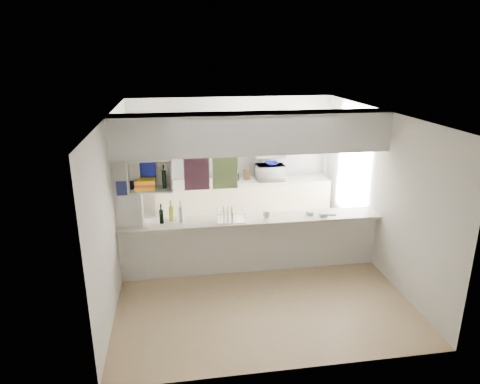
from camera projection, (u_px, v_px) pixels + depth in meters
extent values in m
plane|color=tan|center=(251.00, 269.00, 7.15)|extent=(4.80, 4.80, 0.00)
plane|color=white|center=(253.00, 113.00, 6.34)|extent=(4.80, 4.80, 0.00)
plane|color=silver|center=(232.00, 160.00, 9.00)|extent=(4.20, 0.00, 4.20)
plane|color=silver|center=(115.00, 203.00, 6.44)|extent=(0.00, 4.80, 4.80)
plane|color=silver|center=(377.00, 190.00, 7.05)|extent=(0.00, 4.80, 4.80)
cube|color=silver|center=(252.00, 245.00, 7.01)|extent=(4.20, 0.15, 0.88)
cube|color=#AAA595|center=(252.00, 219.00, 6.87)|extent=(4.20, 0.50, 0.04)
cube|color=white|center=(253.00, 133.00, 6.43)|extent=(4.20, 0.50, 0.60)
cube|color=silver|center=(129.00, 202.00, 6.47)|extent=(0.40, 0.18, 2.60)
cube|color=#191E4C|center=(127.00, 188.00, 6.30)|extent=(0.30, 0.01, 0.22)
cube|color=white|center=(128.00, 203.00, 6.37)|extent=(0.30, 0.01, 0.24)
cube|color=#2E1428|center=(197.00, 171.00, 6.71)|extent=(0.40, 0.02, 0.62)
cube|color=#166356|center=(225.00, 170.00, 6.77)|extent=(0.40, 0.02, 0.62)
cube|color=white|center=(151.00, 190.00, 6.36)|extent=(0.65, 0.35, 0.02)
cube|color=white|center=(149.00, 159.00, 6.21)|extent=(0.65, 0.35, 0.02)
cube|color=white|center=(150.00, 171.00, 6.44)|extent=(0.65, 0.02, 0.50)
cube|color=white|center=(128.00, 175.00, 6.24)|extent=(0.02, 0.35, 0.50)
cube|color=white|center=(171.00, 173.00, 6.33)|extent=(0.02, 0.35, 0.50)
cube|color=#F6AE1B|center=(145.00, 187.00, 6.33)|extent=(0.30, 0.24, 0.05)
cube|color=red|center=(145.00, 184.00, 6.32)|extent=(0.28, 0.22, 0.05)
cube|color=#F6AE1B|center=(145.00, 181.00, 6.30)|extent=(0.30, 0.24, 0.05)
cube|color=#0C1387|center=(147.00, 172.00, 6.39)|extent=(0.26, 0.02, 0.34)
cylinder|color=black|center=(164.00, 179.00, 6.34)|extent=(0.06, 0.06, 0.28)
cube|color=#EDE5C9|center=(243.00, 202.00, 9.01)|extent=(3.60, 0.60, 0.90)
cube|color=#AAA595|center=(243.00, 181.00, 8.87)|extent=(3.60, 0.63, 0.03)
cube|color=silver|center=(241.00, 163.00, 9.04)|extent=(3.60, 0.03, 0.60)
cube|color=#EDE5C9|center=(233.00, 134.00, 8.65)|extent=(2.62, 0.34, 0.72)
cube|color=white|center=(269.00, 153.00, 8.82)|extent=(0.60, 0.46, 0.12)
cube|color=silver|center=(272.00, 157.00, 8.62)|extent=(0.60, 0.02, 0.05)
imported|color=white|center=(270.00, 172.00, 8.86)|extent=(0.58, 0.39, 0.32)
imported|color=#0C1387|center=(271.00, 163.00, 8.79)|extent=(0.27, 0.27, 0.07)
cube|color=silver|center=(231.00, 220.00, 6.79)|extent=(0.45, 0.35, 0.01)
cylinder|color=white|center=(224.00, 213.00, 6.74)|extent=(0.02, 0.22, 0.22)
cylinder|color=white|center=(228.00, 213.00, 6.74)|extent=(0.02, 0.22, 0.22)
cylinder|color=white|center=(232.00, 213.00, 6.75)|extent=(0.02, 0.22, 0.22)
imported|color=white|center=(266.00, 215.00, 6.82)|extent=(0.15, 0.15, 0.09)
cylinder|color=black|center=(161.00, 217.00, 6.63)|extent=(0.07, 0.07, 0.22)
cylinder|color=black|center=(161.00, 207.00, 6.58)|extent=(0.03, 0.03, 0.10)
cylinder|color=#8CA21B|center=(171.00, 214.00, 6.73)|extent=(0.07, 0.07, 0.23)
cylinder|color=#8CA21B|center=(171.00, 204.00, 6.67)|extent=(0.03, 0.03, 0.10)
cylinder|color=silver|center=(181.00, 215.00, 6.67)|extent=(0.07, 0.07, 0.25)
cylinder|color=silver|center=(180.00, 204.00, 6.62)|extent=(0.03, 0.03, 0.10)
cylinder|color=silver|center=(310.00, 213.00, 7.00)|extent=(0.13, 0.13, 0.07)
cube|color=silver|center=(323.00, 215.00, 6.93)|extent=(0.13, 0.09, 0.06)
cube|color=black|center=(332.00, 215.00, 6.99)|extent=(0.14, 0.07, 0.01)
cylinder|color=black|center=(237.00, 177.00, 8.87)|extent=(0.10, 0.10, 0.14)
cube|color=brown|center=(247.00, 174.00, 8.92)|extent=(0.13, 0.12, 0.22)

